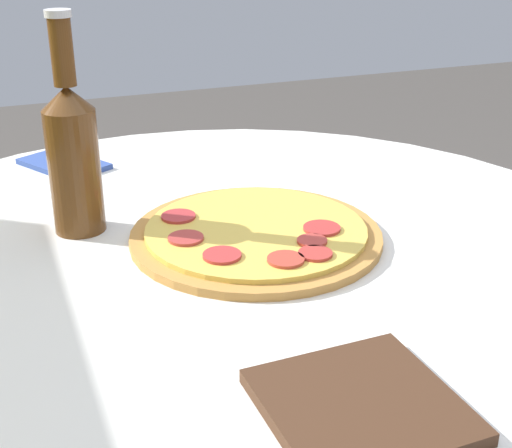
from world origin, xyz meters
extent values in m
cylinder|color=silver|center=(0.00, 0.00, 0.76)|extent=(1.00, 1.00, 0.02)
cylinder|color=#B77F3D|center=(0.02, -0.04, 0.78)|extent=(0.29, 0.29, 0.01)
cylinder|color=#E0BC4C|center=(0.02, -0.04, 0.79)|extent=(0.26, 0.26, 0.01)
cylinder|color=#B43231|center=(-0.03, 0.02, 0.79)|extent=(0.04, 0.04, 0.00)
cylinder|color=#AD3133|center=(0.08, 0.04, 0.79)|extent=(0.04, 0.04, 0.00)
cylinder|color=#AE312E|center=(-0.01, -0.11, 0.79)|extent=(0.04, 0.04, 0.00)
cylinder|color=#B43D2F|center=(-0.07, -0.04, 0.79)|extent=(0.04, 0.04, 0.00)
cylinder|color=#A93833|center=(0.02, 0.04, 0.79)|extent=(0.04, 0.04, 0.00)
cylinder|color=#B23933|center=(-0.04, -0.08, 0.79)|extent=(0.03, 0.03, 0.00)
cylinder|color=#AF342E|center=(-0.07, -0.07, 0.79)|extent=(0.04, 0.04, 0.00)
cylinder|color=#563314|center=(0.13, 0.14, 0.85)|extent=(0.06, 0.06, 0.15)
cone|color=#563314|center=(0.13, 0.14, 0.94)|extent=(0.06, 0.06, 0.03)
cylinder|color=#563314|center=(0.13, 0.14, 0.99)|extent=(0.03, 0.03, 0.07)
cylinder|color=silver|center=(0.13, 0.14, 1.03)|extent=(0.03, 0.03, 0.01)
cube|color=#422819|center=(-0.30, 0.00, 0.78)|extent=(0.15, 0.15, 0.01)
cube|color=#334C99|center=(0.37, 0.13, 0.78)|extent=(0.15, 0.13, 0.01)
camera|label=1|loc=(-0.68, 0.24, 1.13)|focal=50.00mm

